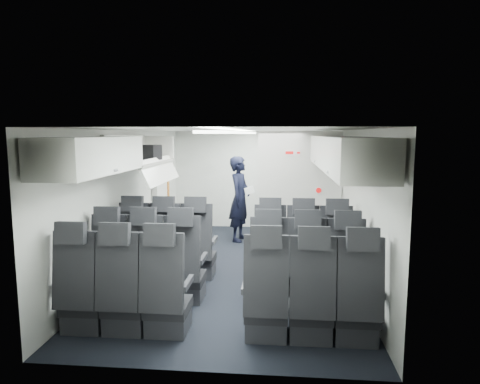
% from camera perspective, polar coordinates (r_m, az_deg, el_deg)
% --- Properties ---
extents(cabin_shell, '(3.41, 6.01, 2.16)m').
position_cam_1_polar(cabin_shell, '(6.59, -0.32, -0.69)').
color(cabin_shell, black).
rests_on(cabin_shell, ground).
extents(seat_row_front, '(3.33, 0.56, 1.24)m').
position_cam_1_polar(seat_row_front, '(6.22, -0.80, -7.99)').
color(seat_row_front, black).
rests_on(seat_row_front, cabin_shell).
extents(seat_row_mid, '(3.33, 0.56, 1.24)m').
position_cam_1_polar(seat_row_mid, '(5.37, -1.83, -10.58)').
color(seat_row_mid, black).
rests_on(seat_row_mid, cabin_shell).
extents(seat_row_rear, '(3.33, 0.56, 1.24)m').
position_cam_1_polar(seat_row_rear, '(4.53, -3.28, -14.14)').
color(seat_row_rear, black).
rests_on(seat_row_rear, cabin_shell).
extents(overhead_bin_left_rear, '(0.53, 1.80, 0.40)m').
position_cam_1_polar(overhead_bin_left_rear, '(4.94, -19.16, 4.63)').
color(overhead_bin_left_rear, silver).
rests_on(overhead_bin_left_rear, cabin_shell).
extents(overhead_bin_left_front_open, '(0.64, 1.70, 0.72)m').
position_cam_1_polar(overhead_bin_left_front_open, '(6.59, -13.17, 4.46)').
color(overhead_bin_left_front_open, '#9E9E93').
rests_on(overhead_bin_left_front_open, cabin_shell).
extents(overhead_bin_right_rear, '(0.53, 1.80, 0.40)m').
position_cam_1_polar(overhead_bin_right_rear, '(4.56, 14.96, 4.57)').
color(overhead_bin_right_rear, silver).
rests_on(overhead_bin_right_rear, cabin_shell).
extents(overhead_bin_right_front, '(0.53, 1.70, 0.40)m').
position_cam_1_polar(overhead_bin_right_front, '(6.29, 12.30, 5.46)').
color(overhead_bin_right_front, silver).
rests_on(overhead_bin_right_front, cabin_shell).
extents(bulkhead_partition, '(1.40, 0.15, 2.13)m').
position_cam_1_polar(bulkhead_partition, '(7.37, 7.90, -0.25)').
color(bulkhead_partition, silver).
rests_on(bulkhead_partition, cabin_shell).
extents(galley_unit, '(0.85, 0.52, 1.90)m').
position_cam_1_polar(galley_unit, '(9.29, 7.17, 0.63)').
color(galley_unit, '#939399').
rests_on(galley_unit, cabin_shell).
extents(boarding_door, '(0.12, 1.27, 1.86)m').
position_cam_1_polar(boarding_door, '(8.43, -10.43, -0.12)').
color(boarding_door, silver).
rests_on(boarding_door, cabin_shell).
extents(flight_attendant, '(0.54, 0.69, 1.66)m').
position_cam_1_polar(flight_attendant, '(8.36, -0.02, -0.92)').
color(flight_attendant, black).
rests_on(flight_attendant, ground).
extents(carry_on_bag, '(0.43, 0.35, 0.23)m').
position_cam_1_polar(carry_on_bag, '(6.72, -12.30, 5.19)').
color(carry_on_bag, black).
rests_on(carry_on_bag, overhead_bin_left_front_open).
extents(papers, '(0.18, 0.12, 0.14)m').
position_cam_1_polar(papers, '(8.27, 1.26, 0.22)').
color(papers, white).
rests_on(papers, flight_attendant).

